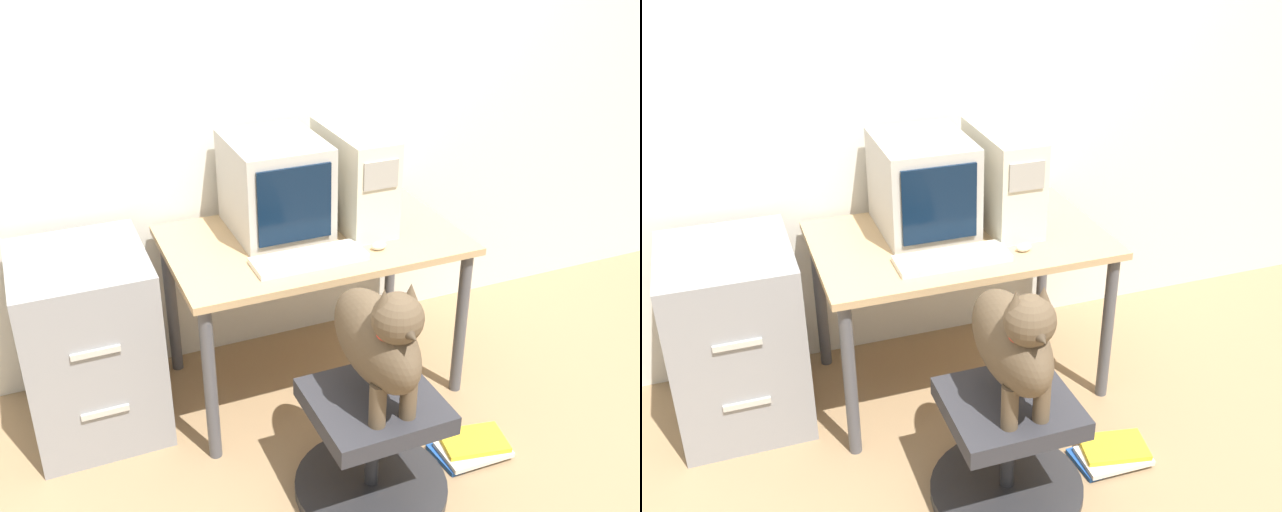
% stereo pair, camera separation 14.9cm
% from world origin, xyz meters
% --- Properties ---
extents(ground_plane, '(12.00, 12.00, 0.00)m').
position_xyz_m(ground_plane, '(0.00, 0.00, 0.00)').
color(ground_plane, '#937551').
extents(wall_back, '(8.00, 0.05, 2.60)m').
position_xyz_m(wall_back, '(0.00, 0.80, 1.30)').
color(wall_back, silver).
rests_on(wall_back, ground_plane).
extents(desk, '(1.19, 0.73, 0.71)m').
position_xyz_m(desk, '(0.00, 0.37, 0.62)').
color(desk, tan).
rests_on(desk, ground_plane).
extents(crt_monitor, '(0.37, 0.45, 0.39)m').
position_xyz_m(crt_monitor, '(-0.11, 0.50, 0.90)').
color(crt_monitor, '#B7B2A8').
rests_on(crt_monitor, desk).
extents(pc_tower, '(0.20, 0.49, 0.40)m').
position_xyz_m(pc_tower, '(0.22, 0.45, 0.91)').
color(pc_tower, beige).
rests_on(pc_tower, desk).
extents(keyboard, '(0.44, 0.16, 0.03)m').
position_xyz_m(keyboard, '(-0.10, 0.17, 0.72)').
color(keyboard, beige).
rests_on(keyboard, desk).
extents(computer_mouse, '(0.06, 0.04, 0.03)m').
position_xyz_m(computer_mouse, '(0.20, 0.16, 0.72)').
color(computer_mouse, beige).
rests_on(computer_mouse, desk).
extents(office_chair, '(0.56, 0.56, 0.42)m').
position_xyz_m(office_chair, '(-0.07, -0.35, 0.21)').
color(office_chair, '#262628').
rests_on(office_chair, ground_plane).
extents(dog, '(0.21, 0.50, 0.50)m').
position_xyz_m(dog, '(-0.07, -0.37, 0.68)').
color(dog, brown).
rests_on(dog, office_chair).
extents(filing_cabinet, '(0.50, 0.56, 0.76)m').
position_xyz_m(filing_cabinet, '(-0.92, 0.44, 0.38)').
color(filing_cabinet, gray).
rests_on(filing_cabinet, ground_plane).
extents(book_stack_floor, '(0.30, 0.22, 0.06)m').
position_xyz_m(book_stack_floor, '(0.38, -0.33, 0.03)').
color(book_stack_floor, '#1E4C9E').
rests_on(book_stack_floor, ground_plane).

